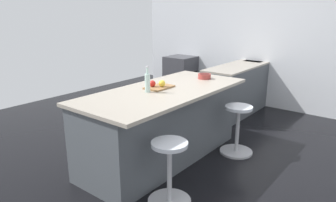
% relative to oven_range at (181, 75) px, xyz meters
% --- Properties ---
extents(ground_plane, '(7.74, 7.74, 0.00)m').
position_rel_oven_range_xyz_m(ground_plane, '(2.63, 1.80, -0.43)').
color(ground_plane, black).
extents(interior_partition_left, '(0.12, 5.80, 2.98)m').
position_rel_oven_range_xyz_m(interior_partition_left, '(-0.35, 1.80, 1.05)').
color(interior_partition_left, silver).
rests_on(interior_partition_left, ground_plane).
extents(sink_cabinet, '(2.57, 0.60, 1.18)m').
position_rel_oven_range_xyz_m(sink_cabinet, '(-0.00, 1.63, 0.02)').
color(sink_cabinet, '#4C5156').
rests_on(sink_cabinet, ground_plane).
extents(oven_range, '(0.60, 0.61, 0.87)m').
position_rel_oven_range_xyz_m(oven_range, '(0.00, 0.00, 0.00)').
color(oven_range, '#38383D').
rests_on(oven_range, ground_plane).
extents(kitchen_island, '(2.34, 1.05, 0.94)m').
position_rel_oven_range_xyz_m(kitchen_island, '(2.79, 1.74, 0.04)').
color(kitchen_island, '#4C5156').
rests_on(kitchen_island, ground_plane).
extents(stool_by_window, '(0.44, 0.44, 0.67)m').
position_rel_oven_range_xyz_m(stool_by_window, '(2.05, 2.45, -0.12)').
color(stool_by_window, '#B7B7BC').
rests_on(stool_by_window, ground_plane).
extents(stool_middle, '(0.44, 0.44, 0.67)m').
position_rel_oven_range_xyz_m(stool_middle, '(3.54, 2.45, -0.12)').
color(stool_middle, '#B7B7BC').
rests_on(stool_middle, ground_plane).
extents(cutting_board, '(0.36, 0.24, 0.02)m').
position_rel_oven_range_xyz_m(cutting_board, '(2.78, 1.69, 0.51)').
color(cutting_board, olive).
rests_on(cutting_board, kitchen_island).
extents(apple_red, '(0.08, 0.08, 0.08)m').
position_rel_oven_range_xyz_m(apple_red, '(2.84, 1.63, 0.56)').
color(apple_red, red).
rests_on(apple_red, cutting_board).
extents(apple_yellow, '(0.08, 0.08, 0.08)m').
position_rel_oven_range_xyz_m(apple_yellow, '(2.77, 1.73, 0.57)').
color(apple_yellow, gold).
rests_on(apple_yellow, cutting_board).
extents(water_bottle, '(0.06, 0.06, 0.31)m').
position_rel_oven_range_xyz_m(water_bottle, '(3.02, 1.71, 0.63)').
color(water_bottle, silver).
rests_on(water_bottle, kitchen_island).
extents(fruit_bowl, '(0.18, 0.18, 0.07)m').
position_rel_oven_range_xyz_m(fruit_bowl, '(1.96, 1.84, 0.54)').
color(fruit_bowl, '#993833').
rests_on(fruit_bowl, kitchen_island).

